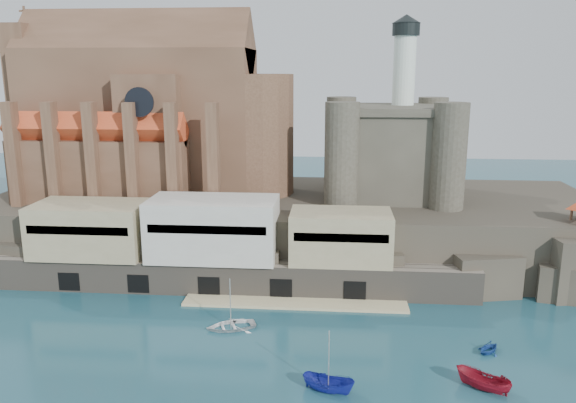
# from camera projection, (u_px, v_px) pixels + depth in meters

# --- Properties ---
(ground) EXTENTS (300.00, 300.00, 0.00)m
(ground) POSITION_uv_depth(u_px,v_px,m) (263.00, 374.00, 57.95)
(ground) COLOR #184250
(ground) RESTS_ON ground
(promontory) EXTENTS (100.00, 36.00, 10.00)m
(promontory) POSITION_uv_depth(u_px,v_px,m) (291.00, 226.00, 95.04)
(promontory) COLOR #2C2721
(promontory) RESTS_ON ground
(quay) EXTENTS (70.00, 12.00, 13.05)m
(quay) POSITION_uv_depth(u_px,v_px,m) (212.00, 247.00, 79.78)
(quay) COLOR #6C6256
(quay) RESTS_ON ground
(church) EXTENTS (47.00, 25.93, 30.51)m
(church) POSITION_uv_depth(u_px,v_px,m) (152.00, 121.00, 95.45)
(church) COLOR brown
(church) RESTS_ON promontory
(castle_keep) EXTENTS (21.20, 21.20, 29.30)m
(castle_keep) POSITION_uv_depth(u_px,v_px,m) (390.00, 147.00, 92.34)
(castle_keep) COLOR #403D33
(castle_keep) RESTS_ON promontory
(boat_2) EXTENTS (2.54, 2.50, 5.30)m
(boat_2) POSITION_uv_depth(u_px,v_px,m) (328.00, 391.00, 54.82)
(boat_2) COLOR #1C2698
(boat_2) RESTS_ON ground
(boat_5) EXTENTS (2.86, 2.84, 5.45)m
(boat_5) POSITION_uv_depth(u_px,v_px,m) (482.00, 389.00, 55.20)
(boat_5) COLOR maroon
(boat_5) RESTS_ON ground
(boat_6) EXTENTS (2.72, 4.47, 6.03)m
(boat_6) POSITION_uv_depth(u_px,v_px,m) (231.00, 328.00, 68.25)
(boat_6) COLOR white
(boat_6) RESTS_ON ground
(boat_7) EXTENTS (3.16, 3.20, 3.23)m
(boat_7) POSITION_uv_depth(u_px,v_px,m) (488.00, 352.00, 62.42)
(boat_7) COLOR #1D4799
(boat_7) RESTS_ON ground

